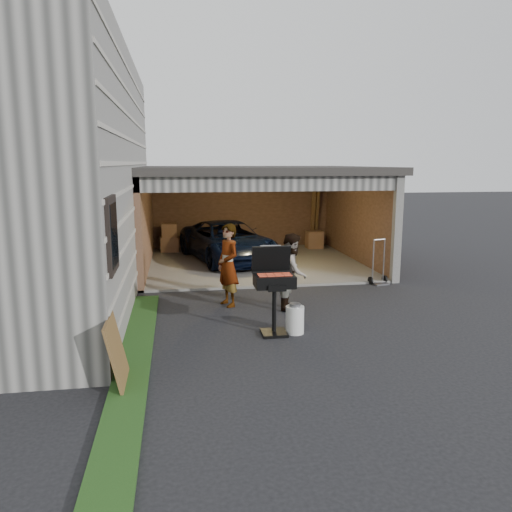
# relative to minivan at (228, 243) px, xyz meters

# --- Properties ---
(ground) EXTENTS (80.00, 80.00, 0.00)m
(ground) POSITION_rel_minivan_xyz_m (0.04, -6.77, -0.60)
(ground) COLOR black
(ground) RESTS_ON ground
(groundcover_strip) EXTENTS (0.50, 8.00, 0.06)m
(groundcover_strip) POSITION_rel_minivan_xyz_m (-2.21, -7.77, -0.57)
(groundcover_strip) COLOR #193814
(groundcover_strip) RESTS_ON ground
(garage) EXTENTS (6.80, 6.30, 2.90)m
(garage) POSITION_rel_minivan_xyz_m (0.80, 0.03, 1.27)
(garage) COLOR #605E59
(garage) RESTS_ON ground
(minivan) EXTENTS (3.01, 4.69, 1.20)m
(minivan) POSITION_rel_minivan_xyz_m (0.00, 0.00, 0.00)
(minivan) COLOR black
(minivan) RESTS_ON ground
(woman) EXTENTS (0.64, 0.76, 1.76)m
(woman) POSITION_rel_minivan_xyz_m (-0.46, -4.61, 0.28)
(woman) COLOR #A6B8D1
(woman) RESTS_ON ground
(man) EXTENTS (0.83, 0.93, 1.59)m
(man) POSITION_rel_minivan_xyz_m (0.84, -5.02, 0.19)
(man) COLOR #43201A
(man) RESTS_ON ground
(bbq_grill) EXTENTS (0.70, 0.61, 1.55)m
(bbq_grill) POSITION_rel_minivan_xyz_m (0.15, -6.53, 0.32)
(bbq_grill) COLOR black
(bbq_grill) RESTS_ON ground
(propane_tank) EXTENTS (0.42, 0.42, 0.50)m
(propane_tank) POSITION_rel_minivan_xyz_m (0.53, -6.55, -0.35)
(propane_tank) COLOR white
(propane_tank) RESTS_ON ground
(plywood_panel) EXTENTS (0.24, 0.86, 0.95)m
(plywood_panel) POSITION_rel_minivan_xyz_m (-2.36, -8.27, -0.13)
(plywood_panel) COLOR brown
(plywood_panel) RESTS_ON ground
(hand_truck) EXTENTS (0.50, 0.43, 1.15)m
(hand_truck) POSITION_rel_minivan_xyz_m (3.49, -3.29, -0.38)
(hand_truck) COLOR slate
(hand_truck) RESTS_ON ground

